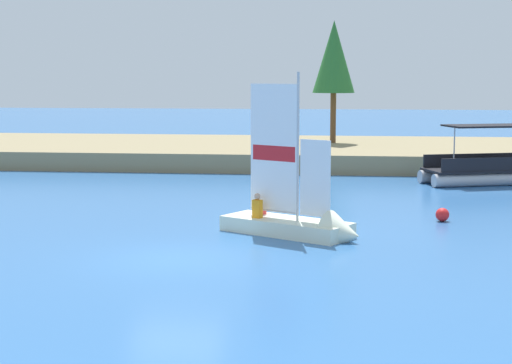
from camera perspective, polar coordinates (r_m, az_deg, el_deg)
The scene contains 6 objects.
ground_plane at distance 22.29m, azimuth -5.60°, elevation -5.39°, with size 200.00×200.00×0.00m, color #2D609E.
shore_bank at distance 47.82m, azimuth 1.04°, elevation 2.10°, with size 80.00×13.67×0.98m, color #897A56.
shoreline_tree_left at distance 48.44m, azimuth 5.45°, elevation 8.63°, with size 2.47×2.47×7.13m.
sailboat at distance 25.20m, azimuth 3.49°, elevation -2.96°, with size 4.77×3.58×5.48m.
pontoon_boat at distance 39.11m, azimuth 16.16°, elevation 0.85°, with size 6.83×4.11×2.69m.
channel_buoy at distance 28.55m, azimuth 12.86°, elevation -2.23°, with size 0.46×0.46×0.46m, color red.
Camera 1 is at (4.66, -21.23, 4.93)m, focal length 57.43 mm.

